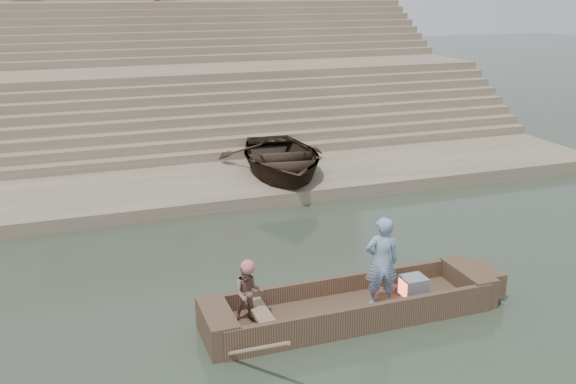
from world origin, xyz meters
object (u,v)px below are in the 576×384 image
television (413,287)px  rowing_man (248,293)px  main_rowboat (351,312)px  beached_rowboat (281,158)px  standing_man (382,262)px

television → rowing_man: bearing=177.6°
main_rowboat → rowing_man: (-1.95, 0.13, 0.67)m
main_rowboat → beached_rowboat: size_ratio=1.03×
beached_rowboat → television: bearing=-83.2°
main_rowboat → rowing_man: 2.06m
rowing_man → television: size_ratio=2.43×
standing_man → main_rowboat: bearing=-0.7°
main_rowboat → standing_man: 1.13m
main_rowboat → television: (1.29, 0.00, 0.31)m
beached_rowboat → standing_man: bearing=-88.4°
standing_man → rowing_man: bearing=5.0°
main_rowboat → standing_man: bearing=-11.3°
standing_man → television: 1.02m
rowing_man → television: bearing=8.8°
rowing_man → beached_rowboat: beached_rowboat is taller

